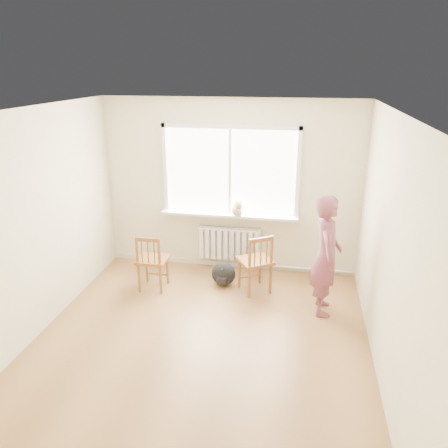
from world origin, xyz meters
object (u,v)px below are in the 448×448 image
at_px(chair_right, 257,264).
at_px(backpack, 224,274).
at_px(cat, 238,209).
at_px(chair_left, 152,262).
at_px(person, 326,255).

bearing_deg(chair_right, backpack, -46.23).
bearing_deg(cat, backpack, -121.26).
height_order(chair_left, chair_right, chair_right).
xyz_separation_m(chair_left, person, (2.44, -0.16, 0.37)).
bearing_deg(backpack, person, -18.54).
relative_size(person, cat, 3.79).
bearing_deg(cat, person, -51.60).
distance_m(person, backpack, 1.64).
relative_size(chair_right, cat, 2.11).
xyz_separation_m(chair_left, chair_right, (1.51, 0.20, 0.02)).
height_order(chair_right, backpack, chair_right).
height_order(person, cat, person).
bearing_deg(chair_right, cat, -90.34).
bearing_deg(chair_left, chair_right, -172.81).
xyz_separation_m(chair_right, cat, (-0.37, 0.60, 0.61)).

